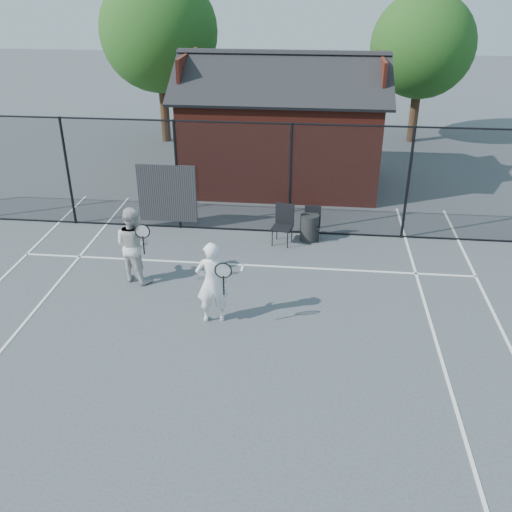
# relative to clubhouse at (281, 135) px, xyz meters

# --- Properties ---
(ground) EXTENTS (80.00, 80.00, 0.00)m
(ground) POSITION_rel_clubhouse_xyz_m (-0.50, -9.00, -1.61)
(ground) COLOR #474A51
(ground) RESTS_ON ground
(court_lines) EXTENTS (11.02, 18.00, 0.01)m
(court_lines) POSITION_rel_clubhouse_xyz_m (-0.50, -10.32, -1.60)
(court_lines) COLOR white
(court_lines) RESTS_ON ground
(fence) EXTENTS (22.04, 3.00, 3.00)m
(fence) POSITION_rel_clubhouse_xyz_m (-0.80, -4.00, -0.16)
(fence) COLOR black
(fence) RESTS_ON ground
(clubhouse) EXTENTS (6.50, 4.36, 4.19)m
(clubhouse) POSITION_rel_clubhouse_xyz_m (0.00, 0.00, 0.00)
(clubhouse) COLOR maroon
(clubhouse) RESTS_ON ground
(tree_left) EXTENTS (4.48, 4.48, 6.44)m
(tree_left) POSITION_rel_clubhouse_xyz_m (-5.00, 4.50, 2.58)
(tree_left) COLOR #372416
(tree_left) RESTS_ON ground
(tree_right) EXTENTS (3.97, 3.97, 5.70)m
(tree_right) POSITION_rel_clubhouse_xyz_m (5.00, 5.50, 2.10)
(tree_right) COLOR #372416
(tree_right) RESTS_ON ground
(player_front) EXTENTS (0.82, 0.64, 1.75)m
(player_front) POSITION_rel_clubhouse_xyz_m (-0.80, -8.42, -0.73)
(player_front) COLOR white
(player_front) RESTS_ON ground
(player_back) EXTENTS (1.06, 0.96, 1.79)m
(player_back) POSITION_rel_clubhouse_xyz_m (-2.86, -6.94, -0.71)
(player_back) COLOR silver
(player_back) RESTS_ON ground
(chair_left) EXTENTS (0.59, 0.61, 1.02)m
(chair_left) POSITION_rel_clubhouse_xyz_m (0.36, -4.71, -1.10)
(chair_left) COLOR black
(chair_left) RESTS_ON ground
(chair_right) EXTENTS (0.43, 0.45, 0.88)m
(chair_right) POSITION_rel_clubhouse_xyz_m (1.12, -4.40, -1.16)
(chair_right) COLOR black
(chair_right) RESTS_ON ground
(waste_bin) EXTENTS (0.51, 0.51, 0.71)m
(waste_bin) POSITION_rel_clubhouse_xyz_m (1.06, -4.40, -1.25)
(waste_bin) COLOR black
(waste_bin) RESTS_ON ground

